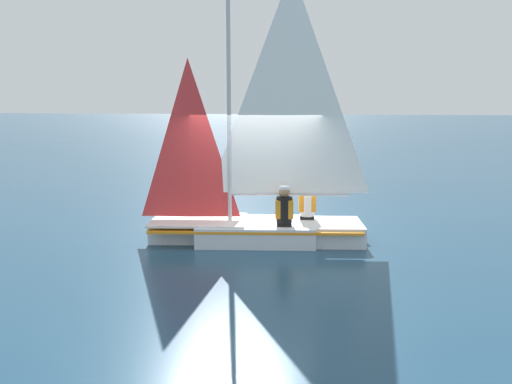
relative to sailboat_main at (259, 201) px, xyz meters
The scene contains 4 objects.
ground_plane 0.82m from the sailboat_main, 169.09° to the right, with size 260.00×260.00×0.00m, color navy.
sailboat_main is the anchor object (origin of this frame).
sailor_helm 0.62m from the sailboat_main, 21.36° to the right, with size 0.38×0.35×1.16m.
sailor_crew 1.04m from the sailboat_main, 28.34° to the left, with size 0.38×0.35×1.16m.
Camera 1 is at (2.14, -9.44, 2.70)m, focal length 35.00 mm.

